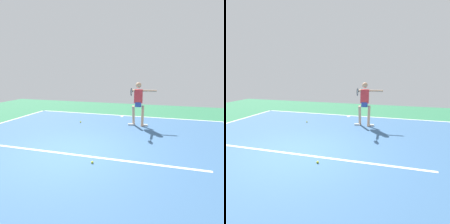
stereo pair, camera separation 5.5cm
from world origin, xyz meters
TOP-DOWN VIEW (x-y plane):
  - ground_plane at (0.00, 0.00)m, footprint 19.35×19.35m
  - court_surface at (0.00, 0.00)m, footprint 9.66×11.32m
  - court_line_baseline_near at (0.00, -5.61)m, footprint 9.66×0.10m
  - court_line_service at (0.00, 0.03)m, footprint 7.25×0.10m
  - court_line_centre_mark at (0.00, -5.41)m, footprint 0.10×0.30m
  - tennis_player at (-1.14, -3.73)m, footprint 1.16×1.26m
  - tennis_ball_centre_court at (-0.76, 0.42)m, footprint 0.07×0.07m
  - tennis_ball_far_corner at (1.44, -3.52)m, footprint 0.07×0.07m

SIDE VIEW (x-z plane):
  - ground_plane at x=0.00m, z-range 0.00..0.00m
  - court_surface at x=0.00m, z-range 0.00..0.00m
  - court_line_baseline_near at x=0.00m, z-range 0.00..0.01m
  - court_line_service at x=0.00m, z-range 0.00..0.01m
  - court_line_centre_mark at x=0.00m, z-range 0.00..0.01m
  - tennis_ball_centre_court at x=-0.76m, z-range 0.00..0.07m
  - tennis_ball_far_corner at x=1.44m, z-range 0.00..0.07m
  - tennis_player at x=-1.14m, z-range 0.15..1.99m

